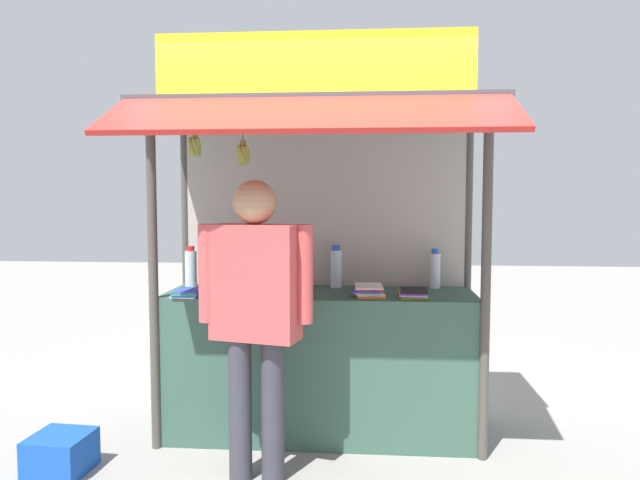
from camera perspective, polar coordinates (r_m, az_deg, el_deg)
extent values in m
plane|color=gray|center=(4.29, 0.00, -17.83)|extent=(20.00, 20.00, 0.00)
cube|color=#385B4C|center=(4.13, 0.00, -11.61)|extent=(2.05, 0.63, 0.97)
cylinder|color=#4C4742|center=(3.92, -15.51, -3.72)|extent=(0.06, 0.06, 2.16)
cylinder|color=#4C4742|center=(3.75, 15.44, -4.08)|extent=(0.06, 0.06, 2.16)
cylinder|color=#4C4742|center=(4.57, -12.54, -2.55)|extent=(0.06, 0.06, 2.16)
cylinder|color=#4C4742|center=(4.42, 13.77, -2.79)|extent=(0.06, 0.06, 2.16)
cube|color=#B7B2A8|center=(4.38, 0.40, -3.06)|extent=(2.01, 0.04, 2.11)
cube|color=#3F3F44|center=(3.94, -0.08, 12.50)|extent=(2.25, 0.89, 0.04)
cube|color=red|center=(3.24, -1.11, 11.86)|extent=(2.21, 0.51, 0.26)
cube|color=yellow|center=(3.59, -0.62, 16.48)|extent=(1.84, 0.04, 0.35)
cylinder|color=#59544C|center=(3.59, -0.55, 11.70)|extent=(1.95, 0.02, 0.02)
cylinder|color=silver|center=(4.32, -12.13, -2.71)|extent=(0.08, 0.08, 0.26)
cylinder|color=red|center=(4.31, -12.17, -0.80)|extent=(0.05, 0.05, 0.03)
cylinder|color=silver|center=(4.26, 10.83, -2.89)|extent=(0.08, 0.08, 0.24)
cylinder|color=blue|center=(4.25, 10.85, -1.04)|extent=(0.05, 0.05, 0.03)
cylinder|color=silver|center=(4.23, 1.54, -2.74)|extent=(0.08, 0.08, 0.26)
cylinder|color=blue|center=(4.21, 1.55, -0.74)|extent=(0.05, 0.05, 0.04)
cube|color=white|center=(3.98, -12.31, -5.11)|extent=(0.18, 0.25, 0.01)
cube|color=blue|center=(3.97, -12.25, -5.00)|extent=(0.17, 0.24, 0.01)
cube|color=green|center=(3.97, -12.37, -4.86)|extent=(0.17, 0.24, 0.01)
cube|color=blue|center=(3.96, -12.27, -4.71)|extent=(0.16, 0.24, 0.01)
cube|color=orange|center=(3.91, 4.75, -5.17)|extent=(0.20, 0.28, 0.01)
cube|color=white|center=(3.92, 4.67, -4.96)|extent=(0.21, 0.28, 0.01)
cube|color=white|center=(3.91, 4.70, -4.83)|extent=(0.18, 0.27, 0.01)
cube|color=blue|center=(3.90, 4.48, -4.71)|extent=(0.20, 0.28, 0.01)
cube|color=red|center=(3.92, 4.64, -4.51)|extent=(0.19, 0.27, 0.01)
cube|color=white|center=(3.91, 4.64, -4.36)|extent=(0.19, 0.27, 0.01)
cube|color=orange|center=(3.88, 8.77, -5.28)|extent=(0.18, 0.24, 0.01)
cube|color=green|center=(3.87, 8.89, -5.18)|extent=(0.18, 0.24, 0.01)
cube|color=white|center=(3.88, 8.81, -5.05)|extent=(0.19, 0.24, 0.01)
cube|color=purple|center=(3.87, 8.90, -4.93)|extent=(0.19, 0.25, 0.01)
cube|color=black|center=(3.88, 8.90, -4.76)|extent=(0.19, 0.24, 0.01)
cylinder|color=#332D23|center=(3.64, -7.33, 10.33)|extent=(0.01, 0.01, 0.12)
cylinder|color=olive|center=(3.63, -7.32, 9.04)|extent=(0.04, 0.04, 0.04)
ellipsoid|color=olive|center=(3.63, -6.96, 8.00)|extent=(0.04, 0.08, 0.13)
ellipsoid|color=olive|center=(3.64, -7.06, 7.97)|extent=(0.06, 0.06, 0.13)
ellipsoid|color=olive|center=(3.64, -7.23, 7.94)|extent=(0.06, 0.04, 0.13)
ellipsoid|color=olive|center=(3.64, -7.43, 7.94)|extent=(0.06, 0.06, 0.13)
ellipsoid|color=olive|center=(3.63, -7.56, 7.96)|extent=(0.04, 0.07, 0.13)
ellipsoid|color=olive|center=(3.62, -7.56, 7.99)|extent=(0.07, 0.06, 0.13)
ellipsoid|color=olive|center=(3.61, -7.37, 8.01)|extent=(0.08, 0.04, 0.13)
ellipsoid|color=olive|center=(3.62, -7.13, 7.98)|extent=(0.06, 0.06, 0.13)
cylinder|color=#332D23|center=(3.71, -11.81, 10.54)|extent=(0.01, 0.01, 0.07)
cylinder|color=olive|center=(3.71, -11.80, 9.66)|extent=(0.04, 0.04, 0.04)
ellipsoid|color=olive|center=(3.70, -11.47, 8.65)|extent=(0.04, 0.08, 0.13)
ellipsoid|color=olive|center=(3.72, -11.63, 8.60)|extent=(0.06, 0.05, 0.13)
ellipsoid|color=olive|center=(3.72, -11.90, 8.61)|extent=(0.07, 0.06, 0.13)
ellipsoid|color=olive|center=(3.71, -12.03, 8.60)|extent=(0.04, 0.07, 0.13)
ellipsoid|color=olive|center=(3.69, -12.02, 8.64)|extent=(0.07, 0.06, 0.13)
ellipsoid|color=olive|center=(3.69, -11.70, 8.63)|extent=(0.06, 0.05, 0.13)
cylinder|color=#383842|center=(3.55, -7.57, -15.63)|extent=(0.13, 0.13, 0.81)
cylinder|color=#383842|center=(3.52, -4.49, -15.80)|extent=(0.13, 0.13, 0.81)
cube|color=#CC4C4C|center=(3.36, -6.14, -3.99)|extent=(0.52, 0.31, 0.64)
cylinder|color=#CC4C4C|center=(3.41, -10.60, -3.09)|extent=(0.10, 0.10, 0.55)
cylinder|color=#CC4C4C|center=(3.31, -1.55, -3.24)|extent=(0.10, 0.10, 0.55)
sphere|color=tan|center=(3.32, -6.20, 3.58)|extent=(0.24, 0.24, 0.24)
cube|color=#194CB2|center=(4.00, -23.38, -18.09)|extent=(0.35, 0.35, 0.23)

